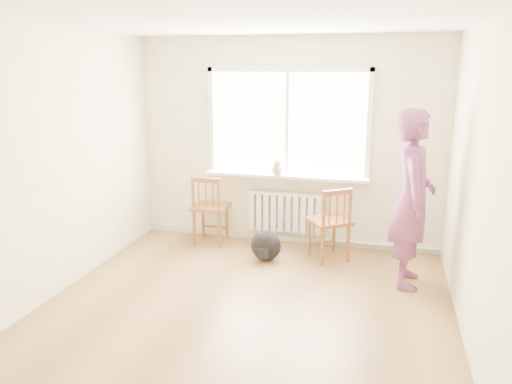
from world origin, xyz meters
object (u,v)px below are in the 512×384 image
Objects in this scene: person at (412,199)px; cat at (278,168)px; chair_left at (209,210)px; backpack at (266,246)px; chair_right at (331,224)px.

cat is (-1.63, 0.81, 0.10)m from person.
chair_left is at bearing 74.91° from person.
person is at bearing -8.63° from backpack.
chair_left is 1.08m from cat.
chair_left is 2.44× the size of cat.
chair_left is 2.65m from person.
chair_right is at bearing 62.88° from person.
person is 1.82m from cat.
chair_left is 1.65m from chair_right.
chair_right is 1.10m from person.
backpack is at bearing -21.10° from chair_right.
chair_right is at bearing -34.82° from cat.
person reaches higher than cat.
chair_left reaches higher than chair_right.
cat is (0.89, 0.16, 0.59)m from chair_left.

